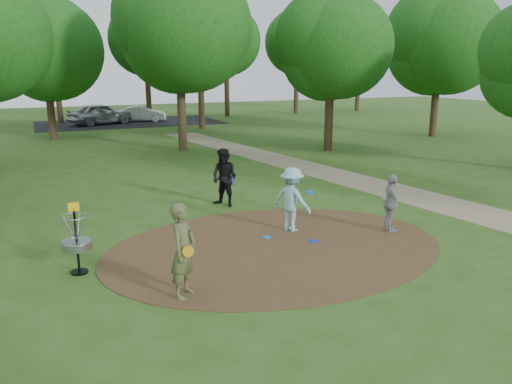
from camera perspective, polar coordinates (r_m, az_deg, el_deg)
name	(u,v)px	position (r m, az deg, el deg)	size (l,w,h in m)	color
ground	(276,247)	(12.15, 2.33, -6.29)	(100.00, 100.00, 0.00)	#2D5119
dirt_clearing	(276,247)	(12.15, 2.33, -6.25)	(8.40, 8.40, 0.02)	#47301C
footpath	(426,199)	(17.35, 18.83, -0.79)	(2.00, 40.00, 0.01)	#8C7A5B
parking_lot	(130,123)	(41.03, -14.20, 7.70)	(14.00, 8.00, 0.01)	black
player_observer_with_disc	(183,251)	(9.43, -8.33, -6.63)	(0.77, 0.79, 1.83)	brown
player_throwing_with_disc	(292,200)	(13.12, 4.13, -0.86)	(1.21, 1.28, 1.71)	#8BC7D0
player_walking_with_disc	(224,178)	(15.50, -3.62, 1.65)	(1.05, 1.11, 1.81)	black
player_waiting_with_disc	(391,203)	(13.49, 15.18, -1.27)	(0.65, 0.98, 1.55)	#9C9C9F
disc_ground_cyan	(267,237)	(12.73, 1.21, -5.18)	(0.22, 0.22, 0.02)	#187AC0
disc_ground_blue	(314,241)	(12.53, 6.62, -5.60)	(0.22, 0.22, 0.02)	#0D38E4
car_left	(100,114)	(40.25, -17.41, 8.53)	(1.91, 4.76, 1.62)	#A3A5AA
car_right	(142,114)	(41.57, -12.90, 8.70)	(1.31, 3.76, 1.24)	#A9ABB1
disc_golf_basket	(76,234)	(11.02, -19.88, -4.49)	(0.63, 0.63, 1.54)	black
tree_ring	(221,40)	(21.67, -3.97, 16.90)	(37.59, 46.06, 9.49)	#332316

